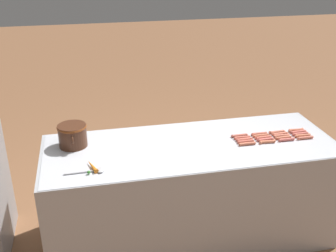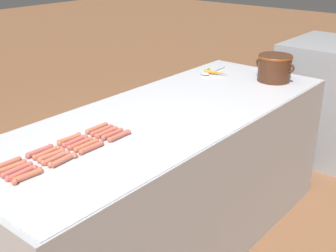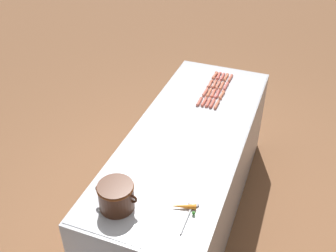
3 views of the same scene
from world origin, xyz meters
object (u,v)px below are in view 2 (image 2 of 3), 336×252
hot_dog_9 (51,155)px  hot_dog_19 (119,136)px  hot_dog_7 (102,130)px  hot_dog_11 (107,132)px  hot_dog_16 (27,176)px  hot_dog_6 (75,141)px  hot_dog_13 (56,158)px  serving_spoon (209,72)px  hot_dog_14 (87,145)px  hot_dog_18 (91,148)px  hot_dog_10 (80,143)px  hot_dog_8 (17,170)px  hot_dog_0 (6,164)px  bean_pot (275,66)px  hot_dog_15 (112,134)px  hot_dog_2 (69,139)px  hot_dog_1 (40,151)px  hot_dog_3 (97,128)px  hot_dog_4 (11,167)px  hot_dog_5 (47,153)px  hot_dog_12 (22,173)px  carrot (216,72)px  hot_dog_17 (63,160)px  back_cabinet (329,100)px

hot_dog_9 → hot_dog_19: bearing=77.1°
hot_dog_7 → hot_dog_11: (0.03, -0.00, 0.00)m
hot_dog_16 → hot_dog_6: bearing=108.7°
hot_dog_13 → serving_spoon: bearing=100.0°
hot_dog_14 → hot_dog_18: 0.03m
hot_dog_10 → hot_dog_8: bearing=-90.2°
hot_dog_18 → hot_dog_19: (0.00, 0.17, 0.00)m
hot_dog_0 → bean_pot: size_ratio=0.52×
hot_dog_15 → hot_dog_11: bearing=-174.8°
hot_dog_2 → hot_dog_6: (0.04, 0.00, 0.00)m
hot_dog_1 → hot_dog_19: (0.15, 0.33, 0.00)m
hot_dog_11 → serving_spoon: bearing=101.0°
hot_dog_0 → hot_dog_3: same height
hot_dog_4 → hot_dog_5: 0.17m
hot_dog_7 → hot_dog_12: size_ratio=1.00×
hot_dog_0 → hot_dog_6: bearing=83.2°
hot_dog_1 → hot_dog_18: (0.14, 0.16, 0.00)m
hot_dog_6 → hot_dog_16: size_ratio=1.00×
hot_dog_0 → hot_dog_12: (0.11, -0.00, 0.00)m
hot_dog_9 → hot_dog_15: size_ratio=1.00×
hot_dog_19 → hot_dog_0: bearing=-106.8°
hot_dog_9 → carrot: bearing=96.7°
hot_dog_13 → hot_dog_17: (0.04, 0.01, 0.00)m
hot_dog_5 → hot_dog_9: size_ratio=1.00×
back_cabinet → hot_dog_11: back_cabinet is taller
back_cabinet → bean_pot: 1.07m
hot_dog_9 → hot_dog_5: bearing=174.9°
hot_dog_17 → hot_dog_2: bearing=134.3°
hot_dog_13 → hot_dog_16: bearing=-76.6°
hot_dog_2 → hot_dog_15: same height
hot_dog_7 → hot_dog_15: size_ratio=1.00×
hot_dog_1 → hot_dog_6: bearing=77.0°
hot_dog_5 → hot_dog_8: 0.17m
hot_dog_1 → hot_dog_10: size_ratio=1.00×
hot_dog_11 → hot_dog_13: 0.32m
hot_dog_14 → hot_dog_10: bearing=-172.7°
bean_pot → hot_dog_4: bearing=-97.3°
hot_dog_10 → hot_dog_18: bearing=2.0°
hot_dog_5 → bean_pot: bearing=81.8°
hot_dog_2 → hot_dog_9: (0.07, -0.15, 0.00)m
hot_dog_12 → hot_dog_16: 0.03m
hot_dog_19 → hot_dog_13: bearing=-97.0°
hot_dog_3 → hot_dog_13: bearing=-71.4°
hot_dog_12 → hot_dog_19: size_ratio=1.00×
hot_dog_17 → hot_dog_18: same height
hot_dog_2 → hot_dog_18: size_ratio=1.00×
hot_dog_0 → hot_dog_14: same height
hot_dog_8 → bean_pot: (0.19, 1.77, 0.08)m
hot_dog_1 → hot_dog_17: same height
hot_dog_18 → bean_pot: 1.46m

